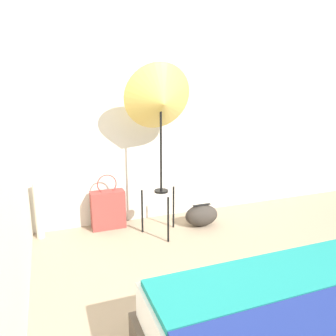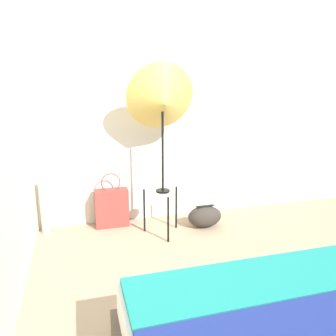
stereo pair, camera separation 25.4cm
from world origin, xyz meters
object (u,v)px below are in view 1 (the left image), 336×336
duffel_bag (201,215)px  paper_roll (39,211)px  tote_bag (108,209)px  photo_umbrella (161,102)px

duffel_bag → paper_roll: bearing=169.9°
tote_bag → duffel_bag: tote_bag is taller
photo_umbrella → tote_bag: 1.28m
paper_roll → duffel_bag: bearing=-10.1°
tote_bag → duffel_bag: bearing=-17.2°
photo_umbrella → paper_roll: bearing=164.2°
tote_bag → paper_roll: size_ratio=1.02×
photo_umbrella → paper_roll: size_ratio=2.93×
photo_umbrella → paper_roll: (-1.17, 0.33, -1.05)m
paper_roll → tote_bag: bearing=0.4°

